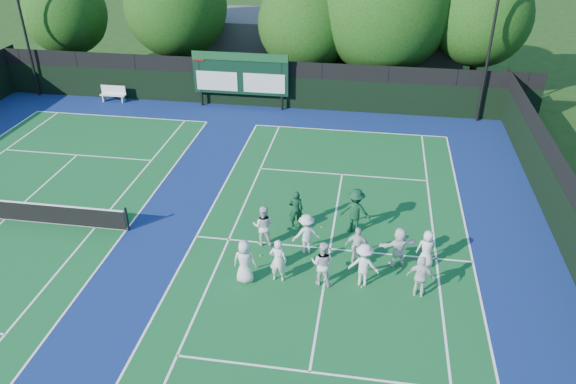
# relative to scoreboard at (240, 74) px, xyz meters

# --- Properties ---
(ground) EXTENTS (120.00, 120.00, 0.00)m
(ground) POSITION_rel_scoreboard_xyz_m (7.01, -15.59, -2.19)
(ground) COLOR #19390F
(ground) RESTS_ON ground
(court_apron) EXTENTS (34.00, 32.00, 0.01)m
(court_apron) POSITION_rel_scoreboard_xyz_m (1.01, -14.59, -2.19)
(court_apron) COLOR navy
(court_apron) RESTS_ON ground
(near_court) EXTENTS (11.05, 23.85, 0.01)m
(near_court) POSITION_rel_scoreboard_xyz_m (7.01, -14.59, -2.18)
(near_court) COLOR #125A27
(near_court) RESTS_ON ground
(left_court) EXTENTS (11.05, 23.85, 0.01)m
(left_court) POSITION_rel_scoreboard_xyz_m (-6.99, -14.59, -2.18)
(left_court) COLOR #125A27
(left_court) RESTS_ON ground
(back_fence) EXTENTS (34.00, 0.08, 3.00)m
(back_fence) POSITION_rel_scoreboard_xyz_m (1.01, 0.41, -0.83)
(back_fence) COLOR black
(back_fence) RESTS_ON ground
(scoreboard) EXTENTS (6.00, 0.21, 3.55)m
(scoreboard) POSITION_rel_scoreboard_xyz_m (0.00, 0.00, 0.00)
(scoreboard) COLOR black
(scoreboard) RESTS_ON ground
(clubhouse) EXTENTS (18.00, 6.00, 4.00)m
(clubhouse) POSITION_rel_scoreboard_xyz_m (5.01, 8.41, -0.19)
(clubhouse) COLOR #545459
(clubhouse) RESTS_ON ground
(light_pole_right) EXTENTS (1.20, 0.30, 10.12)m
(light_pole_right) POSITION_rel_scoreboard_xyz_m (14.51, 0.11, 4.11)
(light_pole_right) COLOR black
(light_pole_right) RESTS_ON ground
(tennis_net) EXTENTS (11.30, 0.10, 1.10)m
(tennis_net) POSITION_rel_scoreboard_xyz_m (-6.99, -14.59, -1.70)
(tennis_net) COLOR black
(tennis_net) RESTS_ON ground
(bench) EXTENTS (1.65, 0.44, 1.04)m
(bench) POSITION_rel_scoreboard_xyz_m (-8.48, -0.21, -1.63)
(bench) COLOR silver
(bench) RESTS_ON ground
(tree_a) EXTENTS (5.65, 5.65, 7.39)m
(tree_a) POSITION_rel_scoreboard_xyz_m (-13.04, 3.99, 2.22)
(tree_a) COLOR black
(tree_a) RESTS_ON ground
(tree_b) EXTENTS (6.79, 6.79, 8.74)m
(tree_b) POSITION_rel_scoreboard_xyz_m (-5.03, 3.99, 2.98)
(tree_b) COLOR black
(tree_b) RESTS_ON ground
(tree_c) EXTENTS (6.34, 6.34, 7.71)m
(tree_c) POSITION_rel_scoreboard_xyz_m (3.74, 3.99, 2.18)
(tree_c) COLOR black
(tree_c) RESTS_ON ground
(tree_d) EXTENTS (8.31, 8.31, 9.80)m
(tree_d) POSITION_rel_scoreboard_xyz_m (8.71, 3.99, 3.24)
(tree_d) COLOR black
(tree_d) RESTS_ON ground
(tree_e) EXTENTS (6.11, 6.11, 8.37)m
(tree_e) POSITION_rel_scoreboard_xyz_m (14.58, 3.99, 2.96)
(tree_e) COLOR black
(tree_e) RESTS_ON ground
(tennis_ball_0) EXTENTS (0.07, 0.07, 0.07)m
(tennis_ball_0) POSITION_rel_scoreboard_xyz_m (4.41, -15.51, -2.16)
(tennis_ball_0) COLOR yellow
(tennis_ball_0) RESTS_ON ground
(tennis_ball_1) EXTENTS (0.07, 0.07, 0.07)m
(tennis_ball_1) POSITION_rel_scoreboard_xyz_m (8.47, -12.67, -2.16)
(tennis_ball_1) COLOR yellow
(tennis_ball_1) RESTS_ON ground
(tennis_ball_3) EXTENTS (0.07, 0.07, 0.07)m
(tennis_ball_3) POSITION_rel_scoreboard_xyz_m (4.15, -13.66, -2.16)
(tennis_ball_3) COLOR yellow
(tennis_ball_3) RESTS_ON ground
(tennis_ball_4) EXTENTS (0.07, 0.07, 0.07)m
(tennis_ball_4) POSITION_rel_scoreboard_xyz_m (6.52, -13.11, -2.16)
(tennis_ball_4) COLOR yellow
(tennis_ball_4) RESTS_ON ground
(tennis_ball_5) EXTENTS (0.07, 0.07, 0.07)m
(tennis_ball_5) POSITION_rel_scoreboard_xyz_m (8.37, -16.79, -2.16)
(tennis_ball_5) COLOR yellow
(tennis_ball_5) RESTS_ON ground
(player_front_0) EXTENTS (0.84, 0.55, 1.72)m
(player_front_0) POSITION_rel_scoreboard_xyz_m (4.16, -17.05, -1.33)
(player_front_0) COLOR silver
(player_front_0) RESTS_ON ground
(player_front_1) EXTENTS (0.64, 0.43, 1.74)m
(player_front_1) POSITION_rel_scoreboard_xyz_m (5.33, -16.81, -1.32)
(player_front_1) COLOR white
(player_front_1) RESTS_ON ground
(player_front_2) EXTENTS (0.96, 0.81, 1.76)m
(player_front_2) POSITION_rel_scoreboard_xyz_m (6.92, -16.74, -1.31)
(player_front_2) COLOR silver
(player_front_2) RESTS_ON ground
(player_front_3) EXTENTS (1.15, 0.72, 1.70)m
(player_front_3) POSITION_rel_scoreboard_xyz_m (8.38, -16.56, -1.34)
(player_front_3) COLOR silver
(player_front_3) RESTS_ON ground
(player_front_4) EXTENTS (1.01, 0.55, 1.63)m
(player_front_4) POSITION_rel_scoreboard_xyz_m (10.36, -16.89, -1.37)
(player_front_4) COLOR white
(player_front_4) RESTS_ON ground
(player_back_0) EXTENTS (0.87, 0.69, 1.74)m
(player_back_0) POSITION_rel_scoreboard_xyz_m (4.35, -14.64, -1.32)
(player_back_0) COLOR silver
(player_back_0) RESTS_ON ground
(player_back_1) EXTENTS (1.25, 0.99, 1.69)m
(player_back_1) POSITION_rel_scoreboard_xyz_m (6.10, -14.93, -1.35)
(player_back_1) COLOR silver
(player_back_1) RESTS_ON ground
(player_back_2) EXTENTS (0.94, 0.44, 1.57)m
(player_back_2) POSITION_rel_scoreboard_xyz_m (8.09, -15.32, -1.40)
(player_back_2) COLOR silver
(player_back_2) RESTS_ON ground
(player_back_3) EXTENTS (1.57, 1.01, 1.62)m
(player_back_3) POSITION_rel_scoreboard_xyz_m (9.62, -15.17, -1.38)
(player_back_3) COLOR white
(player_back_3) RESTS_ON ground
(player_back_4) EXTENTS (0.75, 0.49, 1.52)m
(player_back_4) POSITION_rel_scoreboard_xyz_m (10.66, -15.07, -1.43)
(player_back_4) COLOR white
(player_back_4) RESTS_ON ground
(coach_left) EXTENTS (0.69, 0.52, 1.69)m
(coach_left) POSITION_rel_scoreboard_xyz_m (5.43, -13.17, -1.35)
(coach_left) COLOR #0E341F
(coach_left) RESTS_ON ground
(coach_right) EXTENTS (1.35, 0.88, 1.96)m
(coach_right) POSITION_rel_scoreboard_xyz_m (7.88, -13.13, -1.21)
(coach_right) COLOR #0F3920
(coach_right) RESTS_ON ground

